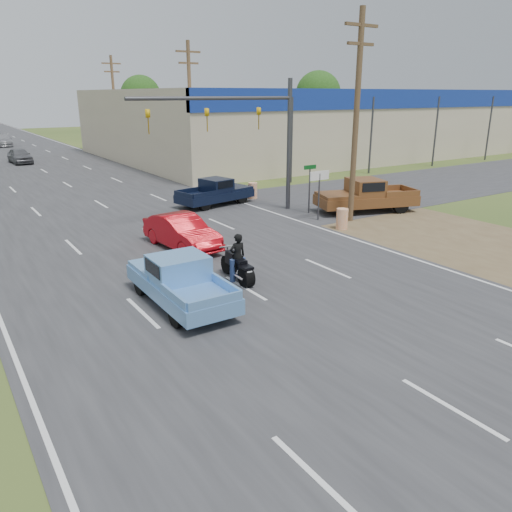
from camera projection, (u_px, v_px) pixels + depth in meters
ground at (451, 409)px, 10.30m from camera, size 200.00×200.00×0.00m
main_road at (44, 171)px, 42.09m from camera, size 15.00×180.00×0.02m
cross_road at (138, 226)px, 24.61m from camera, size 120.00×10.00×0.02m
dirt_verge at (416, 229)px, 23.99m from camera, size 8.00×18.00×0.01m
big_box_store at (332, 120)px, 57.72m from camera, size 50.00×28.10×6.60m
utility_pole_1 at (356, 113)px, 23.95m from camera, size 2.00×0.28×10.00m
utility_pole_2 at (190, 106)px, 38.26m from camera, size 2.00×0.28×10.00m
utility_pole_3 at (115, 103)px, 52.56m from camera, size 2.00×0.28×10.00m
tree_3 at (318, 94)px, 92.74m from camera, size 8.40×8.40×10.40m
tree_5 at (141, 96)px, 99.65m from camera, size 7.98×7.98×9.88m
barrel_0 at (342, 219)px, 23.86m from camera, size 0.56×0.56×1.00m
barrel_1 at (253, 191)px, 30.83m from camera, size 0.56×0.56×1.00m
lane_sign at (319, 183)px, 25.12m from camera, size 1.20×0.08×2.52m
street_name_sign at (310, 184)px, 26.72m from camera, size 0.80×0.08×2.61m
signal_mast at (247, 123)px, 25.37m from camera, size 9.12×0.40×7.00m
red_convertible at (182, 232)px, 20.84m from camera, size 1.89×4.36×1.39m
motorcycle at (238, 268)px, 17.14m from camera, size 0.67×2.18×1.10m
rider at (238, 259)px, 17.09m from camera, size 0.61×0.42×1.61m
blue_pickup at (179, 279)px, 15.29m from camera, size 1.84×4.67×1.54m
navy_pickup at (217, 192)px, 29.04m from camera, size 4.91×2.65×1.54m
brown_pickup at (364, 195)px, 27.29m from camera, size 5.84×3.71×1.81m
distant_car_grey at (20, 156)px, 46.50m from camera, size 1.90×4.20×1.40m
distant_car_silver at (3, 140)px, 61.97m from camera, size 2.55×5.22×1.46m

